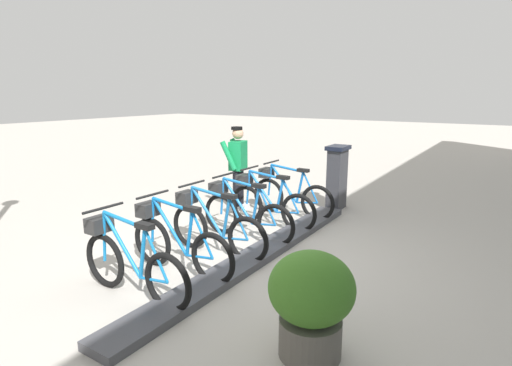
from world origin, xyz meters
The scene contains 11 objects.
ground_plane centered at (0.00, 0.00, 0.00)m, with size 60.00×60.00×0.00m, color #BAB3A8.
dock_rail_base centered at (0.00, 0.00, 0.05)m, with size 0.44×5.36×0.10m, color #47474C.
payment_kiosk centered at (0.05, -3.04, 0.67)m, with size 0.36×0.52×1.28m.
bike_docked_0 centered at (0.62, -2.08, 0.43)m, with size 1.72×0.54×1.02m.
bike_docked_1 centered at (0.62, -1.32, 0.43)m, with size 1.72×0.54×1.02m.
bike_docked_2 centered at (0.62, -0.56, 0.43)m, with size 1.72×0.54×1.02m.
bike_docked_3 centered at (0.62, 0.20, 0.43)m, with size 1.72×0.54×1.02m.
bike_docked_4 centered at (0.62, 0.96, 0.43)m, with size 1.72×0.54×1.02m.
bike_docked_5 centered at (0.62, 1.72, 0.43)m, with size 1.72×0.54×1.02m.
worker_near_rack centered at (1.67, -1.89, 0.91)m, with size 0.52×0.69×1.66m.
planter_bush centered at (-1.57, 1.57, 0.54)m, with size 0.76×0.76×0.97m.
Camera 1 is at (-2.91, 4.55, 2.30)m, focal length 28.50 mm.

